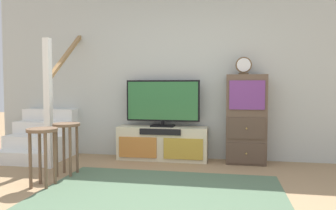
# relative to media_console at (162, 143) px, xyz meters

# --- Properties ---
(back_wall) EXTENTS (6.40, 0.12, 2.70)m
(back_wall) POSITION_rel_media_console_xyz_m (0.30, 0.27, 1.09)
(back_wall) COLOR #B2B7B2
(back_wall) RESTS_ON ground_plane
(area_rug) EXTENTS (2.60, 1.80, 0.01)m
(area_rug) POSITION_rel_media_console_xyz_m (0.30, -1.59, -0.25)
(area_rug) COLOR #4C664C
(area_rug) RESTS_ON ground_plane
(media_console) EXTENTS (1.39, 0.38, 0.52)m
(media_console) POSITION_rel_media_console_xyz_m (0.00, 0.00, 0.00)
(media_console) COLOR beige
(media_console) RESTS_ON ground_plane
(television) EXTENTS (1.14, 0.22, 0.72)m
(television) POSITION_rel_media_console_xyz_m (0.00, 0.02, 0.64)
(television) COLOR black
(television) RESTS_ON media_console
(side_cabinet) EXTENTS (0.58, 0.38, 1.31)m
(side_cabinet) POSITION_rel_media_console_xyz_m (1.26, 0.01, 0.40)
(side_cabinet) COLOR brown
(side_cabinet) RESTS_ON ground_plane
(desk_clock) EXTENTS (0.23, 0.08, 0.26)m
(desk_clock) POSITION_rel_media_console_xyz_m (1.21, -0.00, 1.18)
(desk_clock) COLOR #4C3823
(desk_clock) RESTS_ON side_cabinet
(staircase) EXTENTS (1.00, 1.36, 2.20)m
(staircase) POSITION_rel_media_console_xyz_m (-1.94, 0.01, 0.11)
(staircase) COLOR white
(staircase) RESTS_ON ground_plane
(bar_stool_near) EXTENTS (0.34, 0.34, 0.67)m
(bar_stool_near) POSITION_rel_media_console_xyz_m (-1.07, -1.57, 0.24)
(bar_stool_near) COLOR brown
(bar_stool_near) RESTS_ON ground_plane
(bar_stool_far) EXTENTS (0.34, 0.34, 0.67)m
(bar_stool_far) POSITION_rel_media_console_xyz_m (-1.03, -1.07, 0.24)
(bar_stool_far) COLOR brown
(bar_stool_far) RESTS_ON ground_plane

